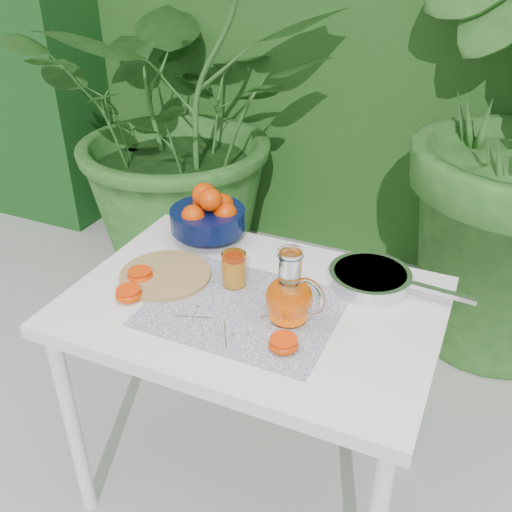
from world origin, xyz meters
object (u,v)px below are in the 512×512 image
at_px(white_table, 253,324).
at_px(juice_pitcher, 290,296).
at_px(fruit_bowl, 209,215).
at_px(saute_pan, 371,278).
at_px(cutting_board, 166,275).

distance_m(white_table, juice_pitcher, 0.20).
bearing_deg(fruit_bowl, juice_pitcher, -37.35).
bearing_deg(fruit_bowl, white_table, -43.56).
relative_size(fruit_bowl, saute_pan, 0.75).
distance_m(fruit_bowl, saute_pan, 0.55).
bearing_deg(saute_pan, juice_pitcher, -121.32).
bearing_deg(white_table, juice_pitcher, -18.87).
bearing_deg(white_table, cutting_board, -179.74).
bearing_deg(fruit_bowl, saute_pan, -5.56).
bearing_deg(juice_pitcher, cutting_board, 174.23).
distance_m(white_table, saute_pan, 0.36).
relative_size(white_table, fruit_bowl, 3.19).
relative_size(cutting_board, saute_pan, 0.63).
xyz_separation_m(fruit_bowl, saute_pan, (0.55, -0.05, -0.06)).
xyz_separation_m(juice_pitcher, saute_pan, (0.15, 0.25, -0.05)).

